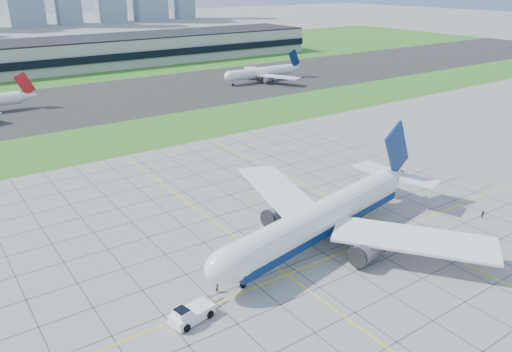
{
  "coord_description": "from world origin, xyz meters",
  "views": [
    {
      "loc": [
        -56.11,
        -58.35,
        47.12
      ],
      "look_at": [
        1.77,
        23.91,
        7.0
      ],
      "focal_mm": 35.0,
      "sensor_mm": 36.0,
      "label": 1
    }
  ],
  "objects_px": {
    "pushback_tug": "(190,314)",
    "crew_far": "(483,215)",
    "crew_near": "(217,287)",
    "distant_jet_2": "(262,72)",
    "airliner": "(322,218)"
  },
  "relations": [
    {
      "from": "pushback_tug",
      "to": "distant_jet_2",
      "type": "distance_m",
      "value": 182.78
    },
    {
      "from": "pushback_tug",
      "to": "distant_jet_2",
      "type": "height_order",
      "value": "distant_jet_2"
    },
    {
      "from": "airliner",
      "to": "crew_far",
      "type": "relative_size",
      "value": 35.86
    },
    {
      "from": "pushback_tug",
      "to": "crew_near",
      "type": "xyz_separation_m",
      "value": [
        6.99,
        3.91,
        -0.3
      ]
    },
    {
      "from": "crew_near",
      "to": "distant_jet_2",
      "type": "xyz_separation_m",
      "value": [
        108.29,
        137.9,
        3.58
      ]
    },
    {
      "from": "pushback_tug",
      "to": "crew_near",
      "type": "bearing_deg",
      "value": 18.39
    },
    {
      "from": "crew_near",
      "to": "crew_far",
      "type": "bearing_deg",
      "value": -54.0
    },
    {
      "from": "pushback_tug",
      "to": "distant_jet_2",
      "type": "relative_size",
      "value": 0.23
    },
    {
      "from": "pushback_tug",
      "to": "distant_jet_2",
      "type": "xyz_separation_m",
      "value": [
        115.28,
        141.81,
        3.29
      ]
    },
    {
      "from": "airliner",
      "to": "crew_near",
      "type": "distance_m",
      "value": 25.04
    },
    {
      "from": "crew_far",
      "to": "pushback_tug",
      "type": "bearing_deg",
      "value": -143.58
    },
    {
      "from": "airliner",
      "to": "distant_jet_2",
      "type": "xyz_separation_m",
      "value": [
        83.75,
        135.32,
        -0.66
      ]
    },
    {
      "from": "crew_far",
      "to": "crew_near",
      "type": "bearing_deg",
      "value": -147.83
    },
    {
      "from": "pushback_tug",
      "to": "crew_far",
      "type": "height_order",
      "value": "pushback_tug"
    },
    {
      "from": "airliner",
      "to": "crew_far",
      "type": "xyz_separation_m",
      "value": [
        34.88,
        -11.9,
        -4.32
      ]
    }
  ]
}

